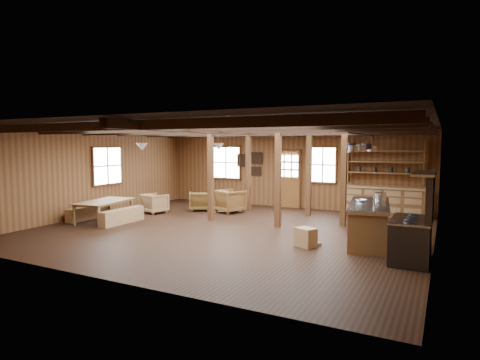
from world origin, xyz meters
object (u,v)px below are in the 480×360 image
at_px(armchair_c, 155,203).
at_px(commercial_range, 414,232).
at_px(armchair_a, 200,201).
at_px(armchair_b, 230,201).
at_px(dining_table, 105,211).
at_px(kitchen_island, 369,223).

bearing_deg(armchair_c, commercial_range, 179.62).
bearing_deg(armchair_a, armchair_b, 154.40).
bearing_deg(armchair_a, armchair_c, 15.47).
xyz_separation_m(commercial_range, armchair_a, (-7.15, 3.24, -0.26)).
xyz_separation_m(dining_table, armchair_b, (2.55, 3.16, 0.08)).
xyz_separation_m(commercial_range, dining_table, (-8.55, 0.22, -0.28)).
height_order(kitchen_island, dining_table, kitchen_island).
relative_size(dining_table, armchair_a, 2.46).
bearing_deg(armchair_c, armchair_b, -135.86).
bearing_deg(dining_table, armchair_b, -47.74).
bearing_deg(kitchen_island, armchair_a, 153.11).
height_order(commercial_range, dining_table, commercial_range).
relative_size(commercial_range, dining_table, 0.99).
xyz_separation_m(commercial_range, armchair_b, (-6.00, 3.37, -0.20)).
bearing_deg(armchair_b, kitchen_island, 179.55).
height_order(commercial_range, armchair_b, commercial_range).
relative_size(dining_table, armchair_c, 2.46).
relative_size(kitchen_island, armchair_b, 3.02).
relative_size(commercial_range, armchair_b, 2.07).
bearing_deg(commercial_range, kitchen_island, 132.49).
relative_size(armchair_a, armchair_b, 0.85).
height_order(dining_table, armchair_c, armchair_c).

